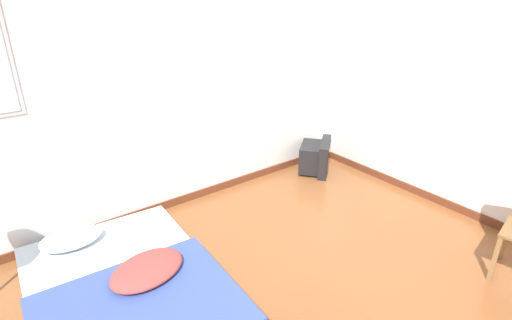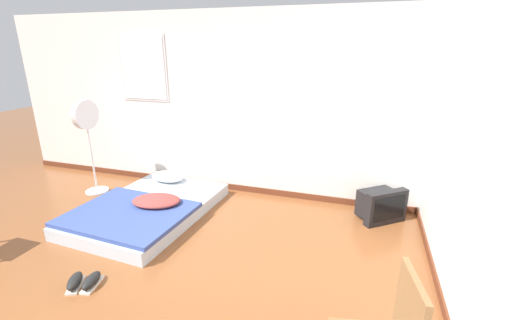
% 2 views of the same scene
% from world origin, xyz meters
% --- Properties ---
extents(wall_back, '(7.64, 0.08, 2.60)m').
position_xyz_m(wall_back, '(-0.02, 2.69, 1.29)').
color(wall_back, white).
rests_on(wall_back, ground_plane).
extents(mattress_bed, '(1.49, 2.04, 0.30)m').
position_xyz_m(mattress_bed, '(-0.76, 1.53, 0.11)').
color(mattress_bed, silver).
rests_on(mattress_bed, ground_plane).
extents(crt_tv, '(0.63, 0.60, 0.43)m').
position_xyz_m(crt_tv, '(2.13, 2.34, 0.20)').
color(crt_tv, black).
rests_on(crt_tv, ground_plane).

